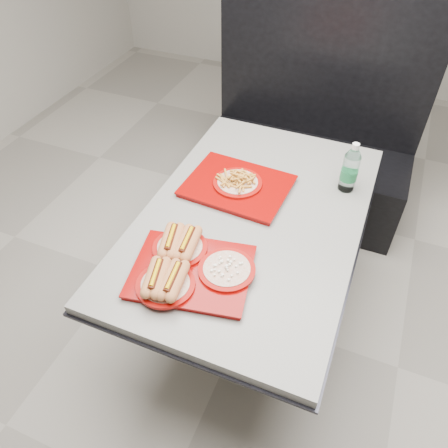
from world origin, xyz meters
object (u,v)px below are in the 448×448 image
at_px(booth_bench, 307,149).
at_px(tray_far, 238,184).
at_px(tray_near, 187,266).
at_px(diner_table, 251,241).
at_px(water_bottle, 350,170).

xyz_separation_m(booth_bench, tray_far, (-0.12, -0.95, 0.37)).
height_order(booth_bench, tray_near, booth_bench).
distance_m(diner_table, tray_far, 0.27).
bearing_deg(booth_bench, diner_table, -90.00).
bearing_deg(tray_near, tray_far, 90.67).
xyz_separation_m(diner_table, water_bottle, (0.33, 0.33, 0.27)).
xyz_separation_m(tray_near, water_bottle, (0.45, 0.73, 0.07)).
bearing_deg(water_bottle, tray_far, -157.58).
distance_m(booth_bench, tray_far, 1.03).
xyz_separation_m(tray_far, water_bottle, (0.46, 0.19, 0.08)).
xyz_separation_m(diner_table, tray_near, (-0.12, -0.40, 0.20)).
bearing_deg(tray_near, water_bottle, 58.20).
height_order(booth_bench, tray_far, booth_bench).
distance_m(tray_far, water_bottle, 0.50).
relative_size(tray_near, water_bottle, 2.05).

